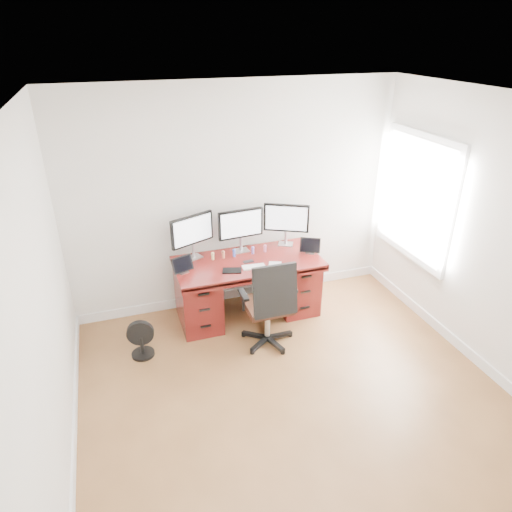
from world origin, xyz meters
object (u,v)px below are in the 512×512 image
object	(u,v)px
desk	(247,285)
office_chair	(269,318)
monitor_center	(241,225)
floor_fan	(141,340)
keyboard	(254,267)

from	to	relation	value
desk	office_chair	bearing A→B (deg)	-86.52
desk	monitor_center	bearing A→B (deg)	89.97
floor_fan	monitor_center	distance (m)	1.71
desk	office_chair	world-z (taller)	office_chair
desk	office_chair	distance (m)	0.66
desk	floor_fan	xyz separation A→B (m)	(-1.32, -0.42, -0.20)
office_chair	floor_fan	xyz separation A→B (m)	(-1.36, 0.24, -0.15)
office_chair	keyboard	world-z (taller)	office_chair
keyboard	floor_fan	bearing A→B (deg)	-166.93
desk	floor_fan	bearing A→B (deg)	-162.50
office_chair	floor_fan	bearing A→B (deg)	170.35
desk	keyboard	world-z (taller)	keyboard
office_chair	monitor_center	size ratio (longest dim) A/B	1.93
office_chair	keyboard	bearing A→B (deg)	94.00
office_chair	monitor_center	xyz separation A→B (m)	(-0.04, 0.89, 0.74)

